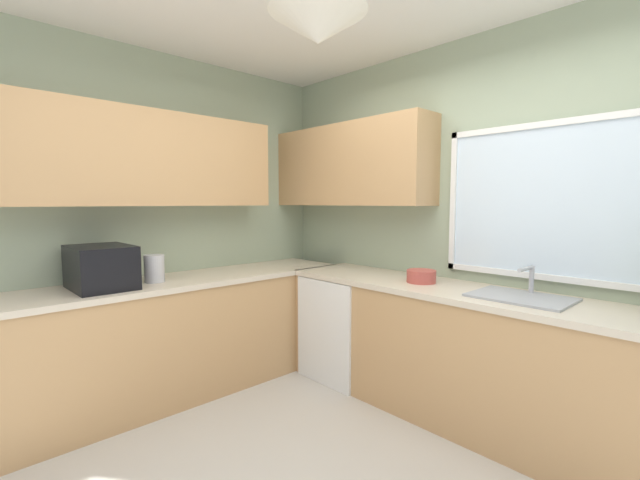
% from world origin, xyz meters
% --- Properties ---
extents(room_shell, '(4.03, 3.32, 2.72)m').
position_xyz_m(room_shell, '(-0.81, 0.53, 1.86)').
color(room_shell, '#9EAD8E').
rests_on(room_shell, ground_plane).
extents(counter_run_left, '(0.65, 2.93, 0.90)m').
position_xyz_m(counter_run_left, '(-1.65, 0.00, 0.45)').
color(counter_run_left, tan).
rests_on(counter_run_left, ground_plane).
extents(counter_run_back, '(3.12, 0.65, 0.90)m').
position_xyz_m(counter_run_back, '(0.21, 1.29, 0.45)').
color(counter_run_back, tan).
rests_on(counter_run_back, ground_plane).
extents(dishwasher, '(0.60, 0.60, 0.85)m').
position_xyz_m(dishwasher, '(-0.99, 1.26, 0.43)').
color(dishwasher, white).
rests_on(dishwasher, ground_plane).
extents(microwave, '(0.48, 0.36, 0.29)m').
position_xyz_m(microwave, '(-1.65, -0.47, 1.04)').
color(microwave, black).
rests_on(microwave, counter_run_left).
extents(kettle, '(0.14, 0.14, 0.20)m').
position_xyz_m(kettle, '(-1.63, -0.12, 1.00)').
color(kettle, '#B7B7BC').
rests_on(kettle, counter_run_left).
extents(sink_assembly, '(0.55, 0.40, 0.19)m').
position_xyz_m(sink_assembly, '(0.42, 1.30, 0.91)').
color(sink_assembly, '#9EA0A5').
rests_on(sink_assembly, counter_run_back).
extents(bowl, '(0.21, 0.21, 0.09)m').
position_xyz_m(bowl, '(-0.29, 1.29, 0.94)').
color(bowl, '#B74C42').
rests_on(bowl, counter_run_back).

